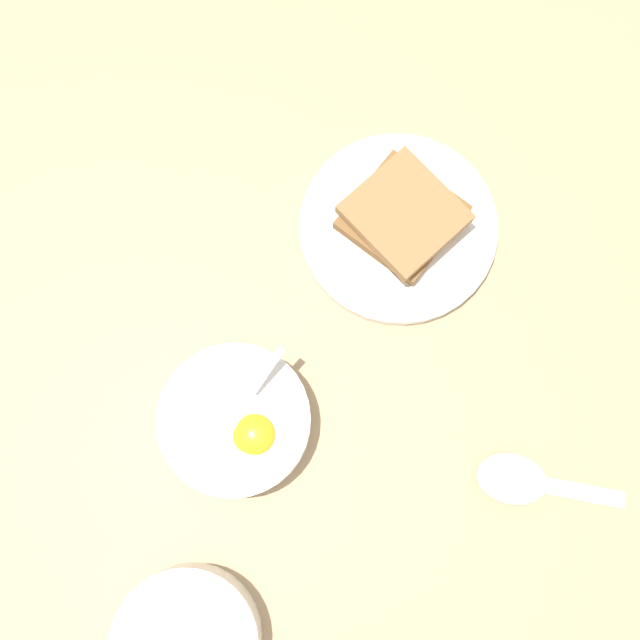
% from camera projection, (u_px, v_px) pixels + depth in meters
% --- Properties ---
extents(ground_plane, '(3.00, 3.00, 0.00)m').
position_uv_depth(ground_plane, '(345.00, 459.00, 0.75)').
color(ground_plane, tan).
extents(egg_bowl, '(0.15, 0.15, 0.08)m').
position_uv_depth(egg_bowl, '(236.00, 421.00, 0.73)').
color(egg_bowl, white).
rests_on(egg_bowl, ground_plane).
extents(toast_plate, '(0.21, 0.21, 0.02)m').
position_uv_depth(toast_plate, '(398.00, 228.00, 0.79)').
color(toast_plate, white).
rests_on(toast_plate, ground_plane).
extents(toast_sandwich, '(0.15, 0.15, 0.03)m').
position_uv_depth(toast_sandwich, '(403.00, 216.00, 0.77)').
color(toast_sandwich, brown).
rests_on(toast_sandwich, toast_plate).
extents(soup_spoon, '(0.15, 0.07, 0.03)m').
position_uv_depth(soup_spoon, '(522.00, 481.00, 0.73)').
color(soup_spoon, white).
rests_on(soup_spoon, ground_plane).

